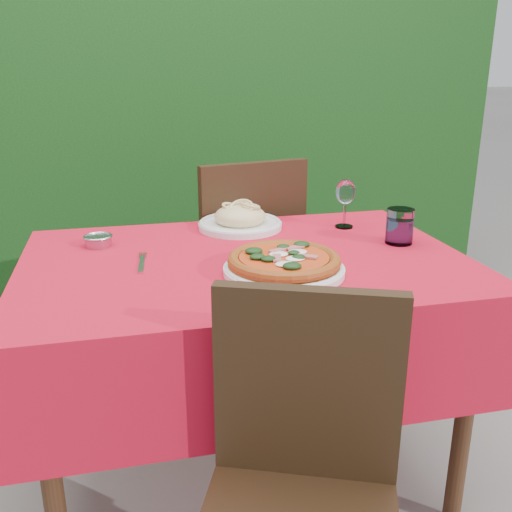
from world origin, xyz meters
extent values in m
plane|color=#655F5B|center=(0.00, 0.00, 0.00)|extent=(60.00, 60.00, 0.00)
cube|color=black|center=(0.00, 1.55, 0.80)|extent=(3.20, 0.55, 1.60)
cube|color=#402314|center=(0.00, 0.00, 0.72)|extent=(1.20, 0.80, 0.04)
cylinder|color=#402314|center=(-0.54, -0.34, 0.35)|extent=(0.05, 0.05, 0.70)
cylinder|color=#402314|center=(0.54, -0.34, 0.35)|extent=(0.05, 0.05, 0.70)
cylinder|color=#402314|center=(-0.54, 0.34, 0.35)|extent=(0.05, 0.05, 0.70)
cylinder|color=#402314|center=(0.54, 0.34, 0.35)|extent=(0.05, 0.05, 0.70)
cube|color=red|center=(0.00, 0.00, 0.59)|extent=(1.26, 0.86, 0.32)
cube|color=black|center=(0.01, -0.54, 0.65)|extent=(0.37, 0.18, 0.43)
cube|color=black|center=(0.10, 0.69, 0.45)|extent=(0.50, 0.50, 0.04)
cube|color=black|center=(0.14, 0.50, 0.71)|extent=(0.42, 0.12, 0.46)
cylinder|color=black|center=(0.25, 0.90, 0.22)|extent=(0.04, 0.04, 0.43)
cylinder|color=black|center=(-0.11, 0.83, 0.22)|extent=(0.04, 0.04, 0.43)
cylinder|color=black|center=(0.32, 0.54, 0.22)|extent=(0.04, 0.04, 0.43)
cylinder|color=black|center=(-0.04, 0.47, 0.22)|extent=(0.04, 0.04, 0.43)
cylinder|color=white|center=(0.07, -0.15, 0.76)|extent=(0.32, 0.32, 0.02)
cylinder|color=#B64B19|center=(0.07, -0.15, 0.78)|extent=(0.32, 0.32, 0.02)
cylinder|color=#AC2E0B|center=(0.07, -0.15, 0.79)|extent=(0.26, 0.26, 0.01)
cylinder|color=silver|center=(0.05, 0.31, 0.76)|extent=(0.28, 0.28, 0.02)
ellipsoid|color=beige|center=(0.05, 0.31, 0.79)|extent=(0.17, 0.17, 0.08)
cylinder|color=silver|center=(0.49, 0.03, 0.80)|extent=(0.08, 0.08, 0.11)
cylinder|color=#ADD3EA|center=(0.49, 0.03, 0.79)|extent=(0.07, 0.07, 0.08)
cylinder|color=silver|center=(0.40, 0.24, 0.75)|extent=(0.06, 0.06, 0.01)
cylinder|color=silver|center=(0.40, 0.24, 0.80)|extent=(0.01, 0.01, 0.08)
ellipsoid|color=silver|center=(0.40, 0.24, 0.87)|extent=(0.07, 0.07, 0.08)
cube|color=silver|center=(-0.29, 0.00, 0.75)|extent=(0.04, 0.19, 0.00)
cylinder|color=#AFAFB6|center=(-0.41, 0.21, 0.76)|extent=(0.08, 0.08, 0.03)
camera|label=1|loc=(-0.33, -1.51, 1.27)|focal=40.00mm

